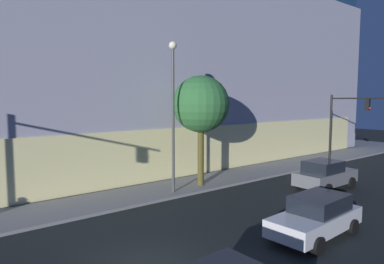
{
  "coord_description": "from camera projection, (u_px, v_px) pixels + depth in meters",
  "views": [
    {
      "loc": [
        -5.37,
        -9.15,
        5.44
      ],
      "look_at": [
        5.98,
        5.13,
        3.74
      ],
      "focal_mm": 32.25,
      "sensor_mm": 36.0,
      "label": 1
    }
  ],
  "objects": [
    {
      "name": "traffic_light_far_corner",
      "position": [
        356.0,
        114.0,
        27.63
      ],
      "size": [
        0.53,
        5.4,
        5.72
      ],
      "color": "black",
      "rests_on": "sidewalk_corner"
    },
    {
      "name": "modern_building",
      "position": [
        138.0,
        69.0,
        38.07
      ],
      "size": [
        38.86,
        30.61,
        17.73
      ],
      "color": "#4C4C51",
      "rests_on": "ground"
    },
    {
      "name": "street_lamp_sidewalk",
      "position": [
        173.0,
        100.0,
        19.37
      ],
      "size": [
        0.44,
        0.44,
        8.52
      ],
      "color": "#444444",
      "rests_on": "sidewalk_corner"
    },
    {
      "name": "sidewalk_tree",
      "position": [
        201.0,
        105.0,
        21.09
      ],
      "size": [
        3.49,
        3.49,
        6.78
      ],
      "color": "#4C471E",
      "rests_on": "sidewalk_corner"
    },
    {
      "name": "car_white",
      "position": [
        316.0,
        216.0,
        13.69
      ],
      "size": [
        4.5,
        2.18,
        1.65
      ],
      "color": "silver",
      "rests_on": "ground"
    },
    {
      "name": "car_grey",
      "position": [
        325.0,
        175.0,
        21.03
      ],
      "size": [
        4.28,
        2.17,
        1.77
      ],
      "color": "slate",
      "rests_on": "ground"
    }
  ]
}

